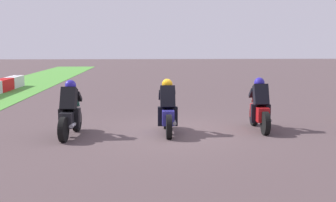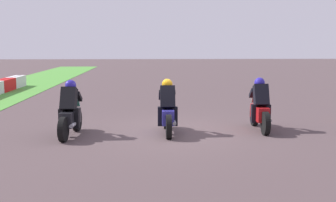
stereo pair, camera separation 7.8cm
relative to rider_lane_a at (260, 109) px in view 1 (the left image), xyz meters
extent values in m
plane|color=#4B3B3D|center=(-0.17, 2.56, -0.62)|extent=(120.00, 120.00, 0.00)
cube|color=red|center=(10.89, 10.68, -0.30)|extent=(1.97, 0.60, 0.64)
cube|color=white|center=(12.90, 10.68, -0.30)|extent=(1.97, 0.60, 0.64)
cylinder|color=black|center=(0.70, -0.02, -0.30)|extent=(0.64, 0.16, 0.64)
cylinder|color=black|center=(-0.70, 0.02, -0.30)|extent=(0.64, 0.16, 0.64)
cube|color=#A51216|center=(0.00, 0.00, -0.12)|extent=(1.11, 0.35, 0.40)
ellipsoid|color=#A51216|center=(0.10, 0.00, 0.18)|extent=(0.49, 0.31, 0.24)
cube|color=red|center=(-0.51, 0.01, -0.10)|extent=(0.06, 0.16, 0.08)
cylinder|color=#A5A5AD|center=(-0.35, -0.15, -0.25)|extent=(0.42, 0.11, 0.10)
cube|color=black|center=(-0.10, 0.00, 0.40)|extent=(0.49, 0.41, 0.66)
sphere|color=#282098|center=(0.12, 0.00, 0.74)|extent=(0.31, 0.31, 0.30)
cube|color=gray|center=(0.50, -0.01, 0.22)|extent=(0.16, 0.26, 0.23)
cube|color=black|center=(-0.11, 0.20, -0.12)|extent=(0.18, 0.14, 0.52)
cube|color=black|center=(-0.12, -0.20, -0.12)|extent=(0.18, 0.14, 0.52)
cube|color=black|center=(0.29, 0.17, 0.42)|extent=(0.39, 0.11, 0.31)
cube|color=black|center=(0.28, -0.19, 0.42)|extent=(0.39, 0.11, 0.31)
cylinder|color=black|center=(0.36, 2.67, -0.30)|extent=(0.64, 0.14, 0.64)
cylinder|color=black|center=(-1.04, 2.67, -0.30)|extent=(0.64, 0.14, 0.64)
cube|color=#312E94|center=(-0.34, 2.67, -0.12)|extent=(1.10, 0.32, 0.40)
ellipsoid|color=#312E94|center=(-0.24, 2.67, 0.18)|extent=(0.48, 0.30, 0.24)
cube|color=red|center=(-0.85, 2.67, -0.10)|extent=(0.06, 0.16, 0.08)
cylinder|color=#A5A5AD|center=(-0.69, 2.51, -0.25)|extent=(0.42, 0.10, 0.10)
cube|color=black|center=(-0.44, 2.67, 0.40)|extent=(0.49, 0.40, 0.66)
sphere|color=orange|center=(-0.22, 2.67, 0.74)|extent=(0.30, 0.30, 0.30)
cube|color=#434D5F|center=(0.16, 2.67, 0.22)|extent=(0.16, 0.26, 0.23)
cube|color=black|center=(-0.46, 2.87, -0.12)|extent=(0.18, 0.14, 0.52)
cube|color=black|center=(-0.46, 2.47, -0.12)|extent=(0.18, 0.14, 0.52)
cube|color=black|center=(-0.06, 2.85, 0.42)|extent=(0.39, 0.10, 0.31)
cube|color=black|center=(-0.06, 2.49, 0.42)|extent=(0.39, 0.10, 0.31)
cylinder|color=black|center=(0.12, 5.23, -0.30)|extent=(0.65, 0.20, 0.64)
cylinder|color=black|center=(-1.28, 5.35, -0.30)|extent=(0.65, 0.20, 0.64)
cube|color=black|center=(-0.58, 5.29, -0.12)|extent=(1.12, 0.41, 0.40)
ellipsoid|color=black|center=(-0.48, 5.28, 0.18)|extent=(0.50, 0.34, 0.24)
cube|color=red|center=(-1.09, 5.33, -0.10)|extent=(0.07, 0.16, 0.08)
cylinder|color=#A5A5AD|center=(-0.94, 5.16, -0.25)|extent=(0.43, 0.14, 0.10)
cube|color=black|center=(-0.68, 5.30, 0.40)|extent=(0.52, 0.44, 0.66)
sphere|color=#282098|center=(-0.46, 5.28, 0.74)|extent=(0.32, 0.32, 0.30)
cube|color=#3B8B74|center=(-0.08, 5.25, 0.22)|extent=(0.18, 0.27, 0.23)
cube|color=black|center=(-0.68, 5.50, -0.12)|extent=(0.19, 0.16, 0.52)
cube|color=black|center=(-0.72, 5.10, -0.12)|extent=(0.19, 0.16, 0.52)
cube|color=black|center=(-0.28, 5.45, 0.42)|extent=(0.39, 0.13, 0.31)
cube|color=black|center=(-0.32, 5.09, 0.42)|extent=(0.39, 0.13, 0.31)
camera|label=1|loc=(-12.23, 3.30, 1.84)|focal=46.70mm
camera|label=2|loc=(-12.23, 3.22, 1.84)|focal=46.70mm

